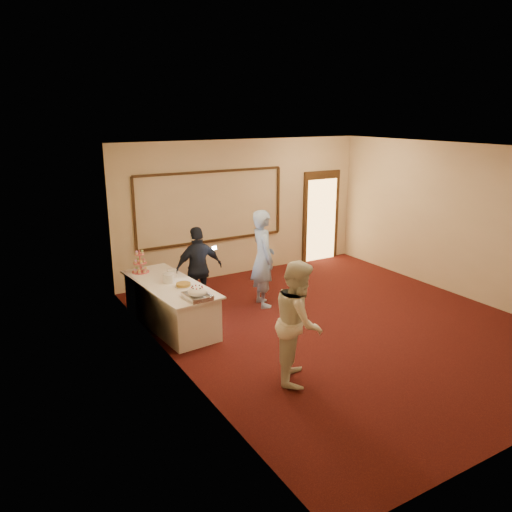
{
  "coord_description": "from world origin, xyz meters",
  "views": [
    {
      "loc": [
        -5.34,
        -6.13,
        3.55
      ],
      "look_at": [
        -1.13,
        1.04,
        1.15
      ],
      "focal_mm": 35.0,
      "sensor_mm": 36.0,
      "label": 1
    }
  ],
  "objects_px": {
    "pavlova_tray": "(197,293)",
    "plate_stack_b": "(172,273)",
    "woman": "(299,321)",
    "tart": "(183,285)",
    "plate_stack_a": "(169,278)",
    "guest": "(199,269)",
    "buffet_table": "(170,304)",
    "cupcake_stand": "(140,264)",
    "man": "(263,258)"
  },
  "relations": [
    {
      "from": "buffet_table",
      "to": "man",
      "type": "xyz_separation_m",
      "value": [
        1.87,
        0.02,
        0.53
      ]
    },
    {
      "from": "man",
      "to": "tart",
      "type": "bearing_deg",
      "value": 110.92
    },
    {
      "from": "plate_stack_b",
      "to": "guest",
      "type": "bearing_deg",
      "value": 16.58
    },
    {
      "from": "buffet_table",
      "to": "tart",
      "type": "xyz_separation_m",
      "value": [
        0.14,
        -0.28,
        0.41
      ]
    },
    {
      "from": "pavlova_tray",
      "to": "cupcake_stand",
      "type": "distance_m",
      "value": 1.76
    },
    {
      "from": "plate_stack_b",
      "to": "guest",
      "type": "height_order",
      "value": "guest"
    },
    {
      "from": "plate_stack_b",
      "to": "tart",
      "type": "distance_m",
      "value": 0.55
    },
    {
      "from": "pavlova_tray",
      "to": "plate_stack_b",
      "type": "bearing_deg",
      "value": 88.4
    },
    {
      "from": "tart",
      "to": "woman",
      "type": "bearing_deg",
      "value": -72.53
    },
    {
      "from": "woman",
      "to": "guest",
      "type": "height_order",
      "value": "woman"
    },
    {
      "from": "tart",
      "to": "man",
      "type": "xyz_separation_m",
      "value": [
        1.72,
        0.3,
        0.13
      ]
    },
    {
      "from": "tart",
      "to": "man",
      "type": "relative_size",
      "value": 0.15
    },
    {
      "from": "plate_stack_a",
      "to": "man",
      "type": "height_order",
      "value": "man"
    },
    {
      "from": "plate_stack_a",
      "to": "guest",
      "type": "xyz_separation_m",
      "value": [
        0.74,
        0.42,
        -0.06
      ]
    },
    {
      "from": "tart",
      "to": "woman",
      "type": "distance_m",
      "value": 2.4
    },
    {
      "from": "plate_stack_b",
      "to": "guest",
      "type": "xyz_separation_m",
      "value": [
        0.59,
        0.18,
        -0.05
      ]
    },
    {
      "from": "cupcake_stand",
      "to": "guest",
      "type": "xyz_separation_m",
      "value": [
        0.97,
        -0.39,
        -0.15
      ]
    },
    {
      "from": "buffet_table",
      "to": "plate_stack_a",
      "type": "relative_size",
      "value": 11.88
    },
    {
      "from": "cupcake_stand",
      "to": "woman",
      "type": "height_order",
      "value": "woman"
    },
    {
      "from": "buffet_table",
      "to": "guest",
      "type": "distance_m",
      "value": 0.95
    },
    {
      "from": "woman",
      "to": "tart",
      "type": "bearing_deg",
      "value": 53.6
    },
    {
      "from": "woman",
      "to": "man",
      "type": "bearing_deg",
      "value": 14.93
    },
    {
      "from": "buffet_table",
      "to": "plate_stack_b",
      "type": "xyz_separation_m",
      "value": [
        0.15,
        0.27,
        0.45
      ]
    },
    {
      "from": "pavlova_tray",
      "to": "plate_stack_a",
      "type": "height_order",
      "value": "pavlova_tray"
    },
    {
      "from": "plate_stack_b",
      "to": "woman",
      "type": "height_order",
      "value": "woman"
    },
    {
      "from": "cupcake_stand",
      "to": "woman",
      "type": "bearing_deg",
      "value": -72.21
    },
    {
      "from": "buffet_table",
      "to": "plate_stack_a",
      "type": "bearing_deg",
      "value": 80.81
    },
    {
      "from": "man",
      "to": "plate_stack_b",
      "type": "bearing_deg",
      "value": 92.79
    },
    {
      "from": "cupcake_stand",
      "to": "plate_stack_a",
      "type": "xyz_separation_m",
      "value": [
        0.23,
        -0.81,
        -0.08
      ]
    },
    {
      "from": "plate_stack_b",
      "to": "man",
      "type": "height_order",
      "value": "man"
    },
    {
      "from": "plate_stack_b",
      "to": "woman",
      "type": "bearing_deg",
      "value": -75.97
    },
    {
      "from": "plate_stack_a",
      "to": "woman",
      "type": "bearing_deg",
      "value": -71.65
    },
    {
      "from": "tart",
      "to": "pavlova_tray",
      "type": "bearing_deg",
      "value": -91.97
    },
    {
      "from": "buffet_table",
      "to": "guest",
      "type": "height_order",
      "value": "guest"
    },
    {
      "from": "cupcake_stand",
      "to": "tart",
      "type": "bearing_deg",
      "value": -71.57
    },
    {
      "from": "plate_stack_b",
      "to": "buffet_table",
      "type": "bearing_deg",
      "value": -119.8
    },
    {
      "from": "woman",
      "to": "plate_stack_a",
      "type": "bearing_deg",
      "value": 54.47
    },
    {
      "from": "buffet_table",
      "to": "cupcake_stand",
      "type": "relative_size",
      "value": 5.08
    },
    {
      "from": "buffet_table",
      "to": "cupcake_stand",
      "type": "distance_m",
      "value": 1.02
    },
    {
      "from": "buffet_table",
      "to": "pavlova_tray",
      "type": "bearing_deg",
      "value": -82.4
    },
    {
      "from": "cupcake_stand",
      "to": "guest",
      "type": "height_order",
      "value": "guest"
    },
    {
      "from": "plate_stack_a",
      "to": "buffet_table",
      "type": "bearing_deg",
      "value": -99.19
    },
    {
      "from": "plate_stack_a",
      "to": "guest",
      "type": "relative_size",
      "value": 0.12
    },
    {
      "from": "tart",
      "to": "man",
      "type": "bearing_deg",
      "value": 9.84
    },
    {
      "from": "buffet_table",
      "to": "cupcake_stand",
      "type": "bearing_deg",
      "value": 105.45
    },
    {
      "from": "man",
      "to": "woman",
      "type": "distance_m",
      "value": 2.78
    },
    {
      "from": "plate_stack_b",
      "to": "man",
      "type": "xyz_separation_m",
      "value": [
        1.71,
        -0.25,
        0.08
      ]
    },
    {
      "from": "plate_stack_a",
      "to": "pavlova_tray",
      "type": "bearing_deg",
      "value": -82.73
    },
    {
      "from": "pavlova_tray",
      "to": "plate_stack_b",
      "type": "xyz_separation_m",
      "value": [
        0.03,
        1.17,
        -0.01
      ]
    },
    {
      "from": "plate_stack_a",
      "to": "man",
      "type": "relative_size",
      "value": 0.11
    }
  ]
}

